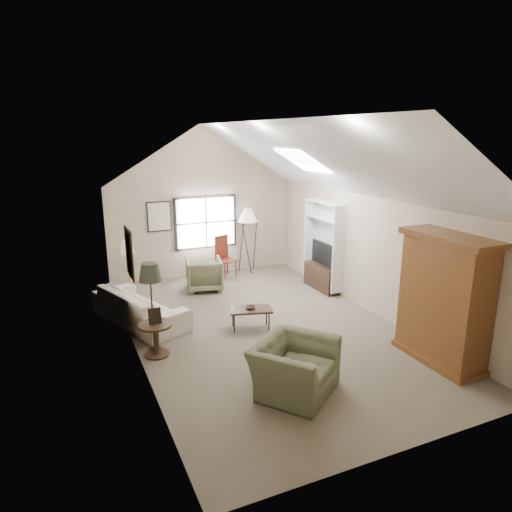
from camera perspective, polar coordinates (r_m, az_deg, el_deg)
name	(u,v)px	position (r m, az deg, el deg)	size (l,w,h in m)	color
room_shell	(265,165)	(8.44, 1.12, 11.27)	(5.01, 8.01, 4.00)	#6B5E4C
window	(206,222)	(12.38, -6.28, 4.20)	(1.72, 0.08, 1.42)	black
skylight	(303,160)	(9.84, 5.88, 11.81)	(0.80, 1.20, 0.52)	white
wall_art	(145,233)	(9.94, -13.66, 2.80)	(1.97, 3.71, 0.88)	black
armoire	(444,300)	(8.22, 22.47, -5.07)	(0.60, 1.50, 2.20)	brown
tv_alcove	(324,244)	(11.27, 8.44, 1.48)	(0.32, 1.30, 2.10)	white
media_console	(322,277)	(11.49, 8.19, -2.65)	(0.34, 1.18, 0.60)	#382316
tv_panel	(322,253)	(11.31, 8.31, 0.34)	(0.05, 0.90, 0.55)	black
sofa	(140,306)	(9.70, -14.35, -6.07)	(2.38, 0.93, 0.69)	silver
armchair_near	(294,367)	(7.02, 4.81, -13.71)	(1.21, 1.06, 0.79)	#636446
armchair_far	(204,274)	(11.37, -6.49, -2.27)	(0.85, 0.87, 0.79)	#616849
coffee_table	(251,319)	(9.14, -0.67, -7.82)	(0.83, 0.46, 0.42)	#3A2717
bowl	(251,307)	(9.05, -0.67, -6.45)	(0.20, 0.20, 0.05)	#372216
side_table	(156,339)	(8.26, -12.37, -10.14)	(0.60, 0.60, 0.60)	#362516
side_chair	(226,257)	(12.29, -3.78, -0.09)	(0.43, 0.43, 1.12)	maroon
tripod_lamp	(248,240)	(12.63, -1.05, 2.02)	(0.53, 0.53, 1.83)	white
dark_lamp	(152,307)	(8.24, -12.86, -6.23)	(0.40, 0.40, 1.66)	black
tan_lamp	(129,272)	(10.70, -15.60, -1.91)	(0.30, 0.30, 1.49)	tan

